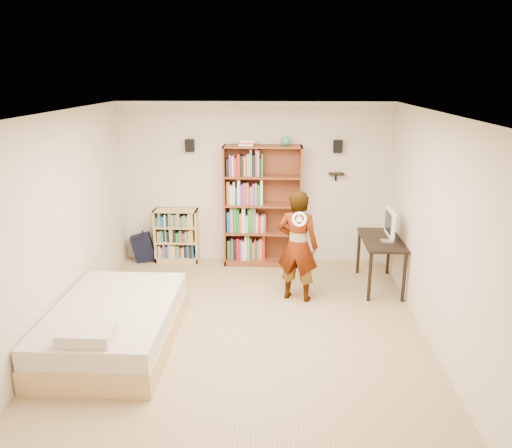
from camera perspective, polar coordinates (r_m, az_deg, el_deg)
The scene contains 14 objects.
ground at distance 6.50m, azimuth -1.21°, elevation -11.89°, with size 4.50×5.00×0.01m, color tan.
room_shell at distance 5.86m, azimuth -1.32°, elevation 3.39°, with size 4.52×5.02×2.71m.
crown_molding at distance 5.72m, azimuth -1.38°, elevation 12.27°, with size 4.50×5.00×0.06m.
speaker_left at distance 8.29m, azimuth -7.57°, elevation 8.89°, with size 0.14×0.12×0.20m, color black.
speaker_right at distance 8.23m, azimuth 9.33°, elevation 8.75°, with size 0.14×0.12×0.20m, color black.
wall_shelf at distance 8.31m, azimuth 9.17°, elevation 5.69°, with size 0.25×0.16×0.03m, color black.
tall_bookshelf at distance 8.28m, azimuth 0.73°, elevation 2.02°, with size 1.27×0.37×2.02m, color brown, non-canonical shape.
low_bookshelf at distance 8.65m, azimuth -9.05°, elevation -1.32°, with size 0.74×0.28×0.92m, color #D5B573, non-canonical shape.
computer_desk at distance 7.78m, azimuth 13.97°, elevation -4.32°, with size 0.56×1.13×0.77m, color black, non-canonical shape.
imac at distance 7.47m, azimuth 14.88°, elevation -0.19°, with size 0.10×0.49×0.49m, color white, non-canonical shape.
daybed at distance 6.27m, azimuth -15.91°, elevation -10.50°, with size 1.38×2.13×0.63m, color beige, non-canonical shape.
person at distance 7.03m, azimuth 4.78°, elevation -2.53°, with size 0.59×0.38×1.61m, color black.
wii_wheel at distance 6.59m, azimuth 4.97°, elevation 0.53°, with size 0.20×0.20×0.03m, color white.
navy_bag at distance 8.82m, azimuth -12.76°, elevation -2.61°, with size 0.37×0.24×0.50m, color black, non-canonical shape.
Camera 1 is at (0.38, -5.69, 3.12)m, focal length 35.00 mm.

